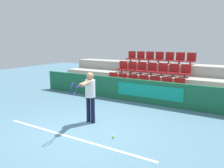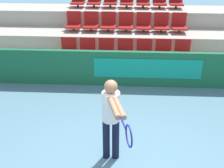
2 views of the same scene
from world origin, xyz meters
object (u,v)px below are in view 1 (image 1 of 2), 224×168
stadium_chair_4 (154,84)px  stadium_chair_5 (166,85)px  stadium_chair_8 (132,68)px  stadium_chair_14 (131,57)px  tennis_player (89,93)px  stadium_chair_7 (122,67)px  stadium_chair_20 (191,59)px  stadium_chair_9 (141,69)px  stadium_chair_3 (143,83)px  stadium_chair_0 (112,79)px  tennis_ball (114,137)px  stadium_chair_10 (151,69)px  stadium_chair_16 (149,58)px  stadium_chair_1 (122,80)px  stadium_chair_19 (180,59)px  stadium_chair_15 (140,57)px  stadium_chair_13 (185,72)px  stadium_chair_12 (173,71)px  stadium_chair_18 (169,59)px  stadium_chair_11 (162,70)px  stadium_chair_2 (132,81)px  stadium_chair_6 (179,86)px  stadium_chair_17 (159,58)px

stadium_chair_4 → stadium_chair_5: 0.53m
stadium_chair_5 → stadium_chair_8: bearing=154.1°
stadium_chair_14 → tennis_player: (1.42, -5.79, -0.68)m
stadium_chair_7 → stadium_chair_20: size_ratio=1.00×
stadium_chair_9 → tennis_player: (0.36, -4.76, -0.20)m
stadium_chair_3 → stadium_chair_4: (0.53, 0.00, 0.00)m
stadium_chair_7 → stadium_chair_0: bearing=-90.0°
tennis_ball → stadium_chair_10: bearing=100.7°
stadium_chair_10 → stadium_chair_20: size_ratio=1.00×
stadium_chair_8 → stadium_chair_16: size_ratio=1.00×
stadium_chair_1 → stadium_chair_19: size_ratio=1.00×
stadium_chair_0 → tennis_ball: size_ratio=8.51×
tennis_ball → stadium_chair_15: bearing=108.1°
stadium_chair_5 → stadium_chair_16: stadium_chair_16 is taller
stadium_chair_16 → stadium_chair_19: bearing=0.0°
stadium_chair_3 → stadium_chair_14: size_ratio=1.00×
stadium_chair_7 → stadium_chair_13: bearing=0.0°
stadium_chair_1 → stadium_chair_12: (2.13, 1.04, 0.48)m
stadium_chair_12 → stadium_chair_18: (-0.53, 1.04, 0.48)m
stadium_chair_11 → stadium_chair_2: bearing=-135.8°
stadium_chair_7 → stadium_chair_18: size_ratio=1.00×
stadium_chair_14 → stadium_chair_2: bearing=-62.8°
stadium_chair_3 → stadium_chair_20: size_ratio=1.00×
stadium_chair_15 → stadium_chair_20: bearing=0.0°
stadium_chair_0 → stadium_chair_7: size_ratio=1.00×
stadium_chair_12 → stadium_chair_13: (0.53, 0.00, 0.00)m
stadium_chair_19 → tennis_ball: size_ratio=8.51×
stadium_chair_18 → stadium_chair_15: bearing=180.0°
stadium_chair_13 → stadium_chair_15: size_ratio=1.00×
stadium_chair_6 → stadium_chair_7: stadium_chair_7 is taller
stadium_chair_10 → stadium_chair_19: 1.56m
stadium_chair_15 → stadium_chair_4: bearing=-52.3°
stadium_chair_9 → stadium_chair_14: bearing=135.8°
stadium_chair_19 → stadium_chair_20: (0.53, 0.00, 0.00)m
stadium_chair_10 → stadium_chair_17: stadium_chair_17 is taller
stadium_chair_6 → stadium_chair_12: 1.26m
stadium_chair_4 → stadium_chair_12: stadium_chair_12 is taller
stadium_chair_8 → tennis_player: 4.84m
stadium_chair_11 → stadium_chair_18: (0.00, 1.04, 0.48)m
stadium_chair_7 → stadium_chair_9: 1.07m
stadium_chair_13 → stadium_chair_20: size_ratio=1.00×
stadium_chair_9 → stadium_chair_18: stadium_chair_18 is taller
stadium_chair_4 → stadium_chair_10: size_ratio=1.00×
stadium_chair_20 → stadium_chair_11: bearing=-135.8°
stadium_chair_4 → stadium_chair_13: 1.56m
stadium_chair_18 → stadium_chair_11: bearing=-90.0°
stadium_chair_10 → stadium_chair_19: (1.07, 1.04, 0.48)m
stadium_chair_1 → stadium_chair_11: size_ratio=1.00×
stadium_chair_5 → stadium_chair_13: (0.53, 1.04, 0.48)m
stadium_chair_7 → stadium_chair_18: stadium_chair_18 is taller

